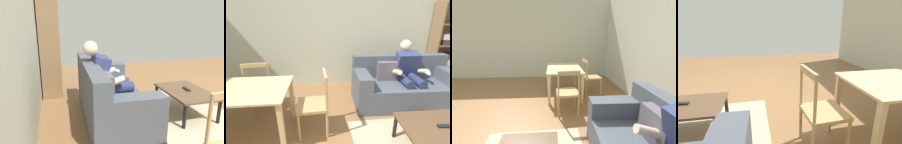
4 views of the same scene
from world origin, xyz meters
The scene contains 4 objects.
wall_side centered at (-3.49, 0.00, 1.37)m, with size 0.12×6.32×2.73m, color beige.
dining_table centered at (-1.78, 1.42, 0.61)m, with size 1.27×0.84×0.73m.
dining_chair_near_wall centered at (-1.78, 2.11, 0.46)m, with size 0.47×0.47×0.91m.
dining_chair_facing_couch centered at (-0.82, 1.42, 0.44)m, with size 0.45×0.45×0.91m.
Camera 3 is at (1.74, 1.18, 1.52)m, focal length 22.77 mm.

